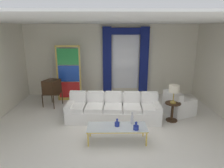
# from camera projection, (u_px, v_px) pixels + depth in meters

# --- Properties ---
(ground_plane) EXTENTS (16.00, 16.00, 0.00)m
(ground_plane) POSITION_uv_depth(u_px,v_px,m) (112.00, 126.00, 6.08)
(ground_plane) COLOR white
(wall_rear) EXTENTS (8.00, 0.12, 3.00)m
(wall_rear) POSITION_uv_depth(u_px,v_px,m) (111.00, 61.00, 8.64)
(wall_rear) COLOR silver
(wall_rear) RESTS_ON ground
(ceiling_slab) EXTENTS (8.00, 7.60, 0.04)m
(ceiling_slab) POSITION_uv_depth(u_px,v_px,m) (112.00, 21.00, 6.06)
(ceiling_slab) COLOR white
(curtained_window) EXTENTS (2.00, 0.17, 2.70)m
(curtained_window) POSITION_uv_depth(u_px,v_px,m) (126.00, 55.00, 8.42)
(curtained_window) COLOR white
(curtained_window) RESTS_ON ground
(couch_white_long) EXTENTS (2.96, 1.07, 0.86)m
(couch_white_long) POSITION_uv_depth(u_px,v_px,m) (113.00, 110.00, 6.49)
(couch_white_long) COLOR white
(couch_white_long) RESTS_ON ground
(coffee_table) EXTENTS (1.51, 0.57, 0.41)m
(coffee_table) POSITION_uv_depth(u_px,v_px,m) (117.00, 128.00, 5.15)
(coffee_table) COLOR silver
(coffee_table) RESTS_ON ground
(bottle_blue_decanter) EXTENTS (0.12, 0.12, 0.21)m
(bottle_blue_decanter) POSITION_uv_depth(u_px,v_px,m) (117.00, 124.00, 5.15)
(bottle_blue_decanter) COLOR navy
(bottle_blue_decanter) RESTS_ON coffee_table
(bottle_crystal_tall) EXTENTS (0.07, 0.07, 0.33)m
(bottle_crystal_tall) POSITION_uv_depth(u_px,v_px,m) (132.00, 119.00, 5.25)
(bottle_crystal_tall) COLOR silver
(bottle_crystal_tall) RESTS_ON coffee_table
(bottle_amber_squat) EXTENTS (0.14, 0.14, 0.21)m
(bottle_amber_squat) POSITION_uv_depth(u_px,v_px,m) (136.00, 127.00, 4.96)
(bottle_amber_squat) COLOR navy
(bottle_amber_squat) RESTS_ON coffee_table
(vintage_tv) EXTENTS (0.68, 0.73, 1.35)m
(vintage_tv) POSITION_uv_depth(u_px,v_px,m) (52.00, 87.00, 7.49)
(vintage_tv) COLOR #382314
(vintage_tv) RESTS_ON ground
(armchair_white) EXTENTS (1.06, 1.05, 0.80)m
(armchair_white) POSITION_uv_depth(u_px,v_px,m) (178.00, 106.00, 6.86)
(armchair_white) COLOR white
(armchair_white) RESTS_ON ground
(stained_glass_divider) EXTENTS (0.95, 0.05, 2.20)m
(stained_glass_divider) POSITION_uv_depth(u_px,v_px,m) (69.00, 75.00, 8.01)
(stained_glass_divider) COLOR gold
(stained_glass_divider) RESTS_ON ground
(peacock_figurine) EXTENTS (0.44, 0.60, 0.50)m
(peacock_figurine) POSITION_uv_depth(u_px,v_px,m) (79.00, 99.00, 7.78)
(peacock_figurine) COLOR beige
(peacock_figurine) RESTS_ON ground
(round_side_table) EXTENTS (0.48, 0.48, 0.59)m
(round_side_table) POSITION_uv_depth(u_px,v_px,m) (172.00, 110.00, 6.33)
(round_side_table) COLOR #382314
(round_side_table) RESTS_ON ground
(table_lamp_brass) EXTENTS (0.32, 0.32, 0.57)m
(table_lamp_brass) POSITION_uv_depth(u_px,v_px,m) (174.00, 89.00, 6.15)
(table_lamp_brass) COLOR #B29338
(table_lamp_brass) RESTS_ON round_side_table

